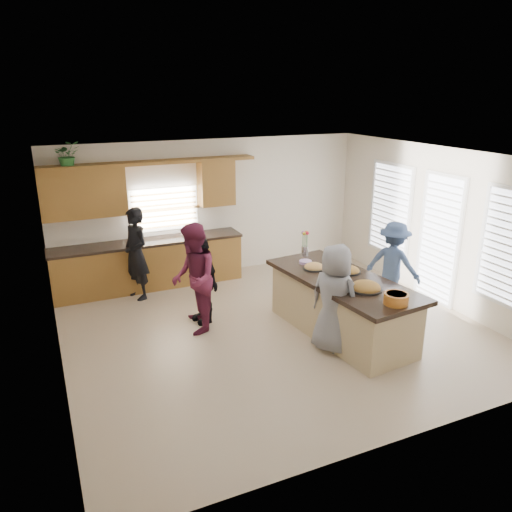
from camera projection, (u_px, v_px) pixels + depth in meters
name	position (u px, v px, depth m)	size (l,w,h in m)	color
floor	(275.00, 330.00, 8.15)	(6.50, 6.50, 0.00)	tan
room_shell	(276.00, 217.00, 7.55)	(6.52, 6.02, 2.81)	silver
back_cabinetry	(145.00, 243.00, 9.66)	(4.08, 0.66, 2.46)	olive
right_wall_glazing	(442.00, 231.00, 8.86)	(0.06, 4.00, 2.25)	white
island	(341.00, 308.00, 7.89)	(1.44, 2.81, 0.95)	tan
platter_front	(366.00, 288.00, 7.29)	(0.49, 0.49, 0.20)	black
platter_mid	(349.00, 271.00, 7.97)	(0.38, 0.38, 0.15)	black
platter_back	(314.00, 267.00, 8.12)	(0.36, 0.36, 0.15)	black
salad_bowl	(396.00, 298.00, 6.78)	(0.34, 0.34, 0.15)	#BE6A22
clear_cup	(405.00, 296.00, 6.97)	(0.09, 0.09, 0.09)	white
plate_stack	(305.00, 262.00, 8.39)	(0.21, 0.21, 0.05)	#AE88C6
flower_vase	(305.00, 243.00, 8.70)	(0.14, 0.14, 0.45)	silver
potted_plant	(67.00, 155.00, 8.71)	(0.43, 0.37, 0.48)	#307932
woman_left_back	(136.00, 254.00, 9.15)	(0.63, 0.41, 1.72)	black
woman_left_mid	(194.00, 279.00, 7.87)	(0.87, 0.68, 1.78)	maroon
woman_left_front	(203.00, 280.00, 8.24)	(0.87, 0.36, 1.48)	black
woman_right_back	(393.00, 264.00, 8.88)	(1.00, 0.57, 1.55)	navy
woman_right_front	(334.00, 299.00, 7.28)	(0.81, 0.53, 1.66)	gray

